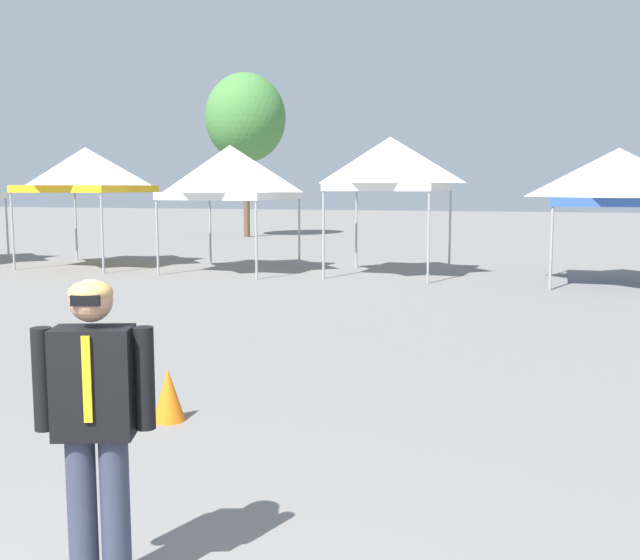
% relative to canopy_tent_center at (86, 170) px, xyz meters
% --- Properties ---
extents(canopy_tent_center, '(2.99, 2.99, 3.39)m').
position_rel_canopy_tent_center_xyz_m(canopy_tent_center, '(0.00, 0.00, 0.00)').
color(canopy_tent_center, '#9E9EA3').
rests_on(canopy_tent_center, ground).
extents(canopy_tent_behind_right, '(3.11, 3.11, 3.38)m').
position_rel_canopy_tent_center_xyz_m(canopy_tent_behind_right, '(4.44, 0.06, -0.10)').
color(canopy_tent_behind_right, '#9E9EA3').
rests_on(canopy_tent_behind_right, ground).
extents(canopy_tent_far_right, '(2.92, 2.92, 3.54)m').
position_rel_canopy_tent_center_xyz_m(canopy_tent_far_right, '(8.69, 0.50, 0.10)').
color(canopy_tent_far_right, '#9E9EA3').
rests_on(canopy_tent_far_right, ground).
extents(canopy_tent_behind_left, '(2.95, 2.95, 3.16)m').
position_rel_canopy_tent_center_xyz_m(canopy_tent_behind_left, '(14.11, 0.17, -0.25)').
color(canopy_tent_behind_left, '#9E9EA3').
rests_on(canopy_tent_behind_left, ground).
extents(person_foreground, '(0.62, 0.37, 1.78)m').
position_rel_canopy_tent_center_xyz_m(person_foreground, '(10.43, -14.99, -1.72)').
color(person_foreground, '#33384C').
rests_on(person_foreground, ground).
extents(tree_behind_tents_left, '(3.62, 3.62, 7.38)m').
position_rel_canopy_tent_center_xyz_m(tree_behind_tents_left, '(-0.74, 13.27, 2.61)').
color(tree_behind_tents_left, brown).
rests_on(tree_behind_tents_left, ground).
extents(traffic_cone_lot_center, '(0.32, 0.32, 0.52)m').
position_rel_canopy_tent_center_xyz_m(traffic_cone_lot_center, '(9.24, -12.07, -2.49)').
color(traffic_cone_lot_center, orange).
rests_on(traffic_cone_lot_center, ground).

